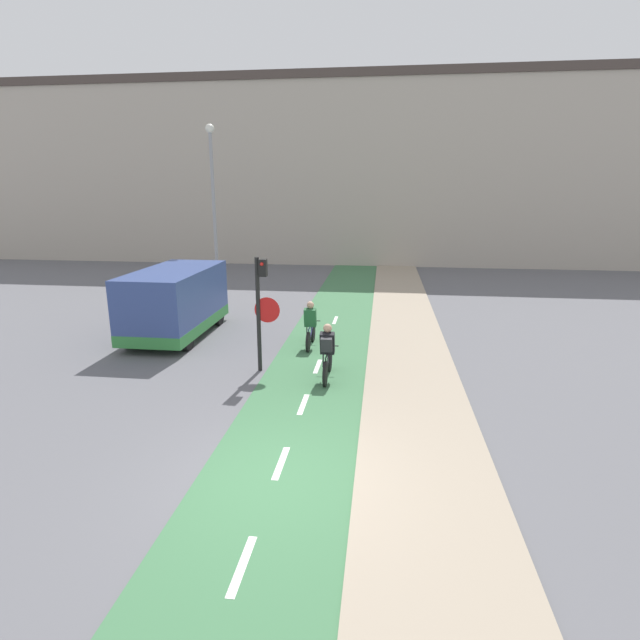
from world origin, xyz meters
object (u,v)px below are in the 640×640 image
object	(u,v)px
traffic_light_pole	(261,302)
cyclist_near	(327,353)
street_lamp_far	(213,197)
cyclist_far	(310,326)
van	(176,303)

from	to	relation	value
traffic_light_pole	cyclist_near	size ratio (longest dim) A/B	1.79
traffic_light_pole	cyclist_near	world-z (taller)	traffic_light_pole
street_lamp_far	cyclist_far	distance (m)	8.82
street_lamp_far	cyclist_near	world-z (taller)	street_lamp_far
street_lamp_far	cyclist_far	xyz separation A→B (m)	(4.99, -6.23, -3.74)
street_lamp_far	cyclist_near	distance (m)	11.21
cyclist_near	van	world-z (taller)	van
street_lamp_far	traffic_light_pole	bearing A→B (deg)	-64.49
traffic_light_pole	van	xyz separation A→B (m)	(-3.59, 2.90, -0.80)
traffic_light_pole	cyclist_far	world-z (taller)	traffic_light_pole
van	traffic_light_pole	bearing A→B (deg)	-38.89
cyclist_near	traffic_light_pole	bearing A→B (deg)	167.02
cyclist_near	van	xyz separation A→B (m)	(-5.36, 3.30, 0.39)
street_lamp_far	cyclist_far	bearing A→B (deg)	-51.31
traffic_light_pole	street_lamp_far	xyz separation A→B (m)	(-4.03, 8.44, 2.51)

